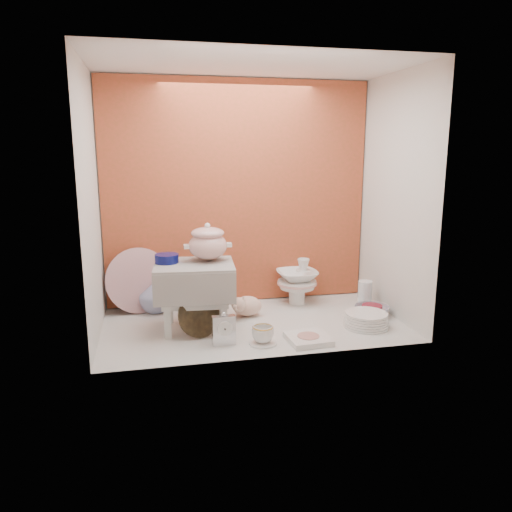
{
  "coord_description": "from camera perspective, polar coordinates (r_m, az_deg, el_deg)",
  "views": [
    {
      "loc": [
        -0.6,
        -2.79,
        1.05
      ],
      "look_at": [
        0.02,
        0.02,
        0.42
      ],
      "focal_mm": 34.63,
      "sensor_mm": 36.0,
      "label": 1
    }
  ],
  "objects": [
    {
      "name": "crystal_bowl",
      "position": [
        3.25,
        13.22,
        -6.22
      ],
      "size": [
        0.29,
        0.29,
        0.07
      ],
      "primitive_type": "imported",
      "rotation": [
        0.0,
        0.0,
        -0.42
      ],
      "color": "silver",
      "rests_on": "ground"
    },
    {
      "name": "mantel_clock",
      "position": [
        2.71,
        -3.73,
        -8.37
      ],
      "size": [
        0.13,
        0.05,
        0.18
      ],
      "primitive_type": "cube",
      "rotation": [
        0.0,
        0.0,
        0.03
      ],
      "color": "silver",
      "rests_on": "ground"
    },
    {
      "name": "plush_pig",
      "position": [
        3.15,
        -1.03,
        -5.75
      ],
      "size": [
        0.28,
        0.24,
        0.14
      ],
      "primitive_type": "ellipsoid",
      "rotation": [
        0.0,
        0.0,
        0.36
      ],
      "color": "beige",
      "rests_on": "ground"
    },
    {
      "name": "niche_shell",
      "position": [
        3.03,
        -1.04,
        10.09
      ],
      "size": [
        1.86,
        1.03,
        1.53
      ],
      "color": "#BD482F",
      "rests_on": "ground"
    },
    {
      "name": "floral_platter",
      "position": [
        3.29,
        -13.38,
        -2.77
      ],
      "size": [
        0.44,
        0.21,
        0.42
      ],
      "primitive_type": null,
      "rotation": [
        0.0,
        0.0,
        0.23
      ],
      "color": "silver",
      "rests_on": "ground"
    },
    {
      "name": "lattice_dish",
      "position": [
        2.79,
        6.05,
        -9.49
      ],
      "size": [
        0.24,
        0.24,
        0.03
      ],
      "primitive_type": "cube",
      "rotation": [
        0.0,
        0.0,
        0.06
      ],
      "color": "white",
      "rests_on": "ground"
    },
    {
      "name": "soup_tureen",
      "position": [
        2.91,
        -5.6,
        1.64
      ],
      "size": [
        0.35,
        0.35,
        0.23
      ],
      "primitive_type": null,
      "rotation": [
        0.0,
        0.0,
        0.37
      ],
      "color": "white",
      "rests_on": "step_stool"
    },
    {
      "name": "blue_white_vase",
      "position": [
        3.29,
        -11.49,
        -4.4
      ],
      "size": [
        0.27,
        0.27,
        0.23
      ],
      "primitive_type": "imported",
      "rotation": [
        0.0,
        0.0,
        0.25
      ],
      "color": "white",
      "rests_on": "ground"
    },
    {
      "name": "dinner_plate_stack",
      "position": [
        3.05,
        12.62,
        -7.19
      ],
      "size": [
        0.35,
        0.35,
        0.09
      ],
      "primitive_type": "cylinder",
      "rotation": [
        0.0,
        0.0,
        -0.38
      ],
      "color": "white",
      "rests_on": "ground"
    },
    {
      "name": "clear_glass_vase",
      "position": [
        3.39,
        12.45,
        -4.37
      ],
      "size": [
        0.11,
        0.11,
        0.18
      ],
      "primitive_type": "cylinder",
      "rotation": [
        0.0,
        0.0,
        0.23
      ],
      "color": "silver",
      "rests_on": "ground"
    },
    {
      "name": "step_stool",
      "position": [
        2.92,
        -7.05,
        -4.66
      ],
      "size": [
        0.49,
        0.43,
        0.4
      ],
      "primitive_type": null,
      "rotation": [
        0.0,
        0.0,
        -0.09
      ],
      "color": "silver",
      "rests_on": "ground"
    },
    {
      "name": "cobalt_bowl",
      "position": [
        2.91,
        -10.27,
        -0.29
      ],
      "size": [
        0.15,
        0.15,
        0.05
      ],
      "primitive_type": "cylinder",
      "rotation": [
        0.0,
        0.0,
        0.05
      ],
      "color": "#0A0F50",
      "rests_on": "step_stool"
    },
    {
      "name": "porcelain_tower",
      "position": [
        3.39,
        4.76,
        -2.91
      ],
      "size": [
        0.32,
        0.32,
        0.32
      ],
      "primitive_type": null,
      "rotation": [
        0.0,
        0.0,
        -0.19
      ],
      "color": "white",
      "rests_on": "ground"
    },
    {
      "name": "gold_rim_teacup",
      "position": [
        2.72,
        0.79,
        -9.0
      ],
      "size": [
        0.14,
        0.14,
        0.09
      ],
      "primitive_type": "imported",
      "rotation": [
        0.0,
        0.0,
        -0.2
      ],
      "color": "white",
      "rests_on": "teacup_saucer"
    },
    {
      "name": "lacquer_tray",
      "position": [
        2.83,
        -6.57,
        -6.8
      ],
      "size": [
        0.27,
        0.18,
        0.25
      ],
      "primitive_type": null,
      "rotation": [
        0.0,
        0.0,
        0.39
      ],
      "color": "black",
      "rests_on": "ground"
    },
    {
      "name": "teacup_saucer",
      "position": [
        2.74,
        0.79,
        -10.02
      ],
      "size": [
        0.16,
        0.16,
        0.01
      ],
      "primitive_type": "cylinder",
      "rotation": [
        0.0,
        0.0,
        0.07
      ],
      "color": "white",
      "rests_on": "ground"
    },
    {
      "name": "ground",
      "position": [
        3.04,
        -0.29,
        -7.86
      ],
      "size": [
        1.8,
        1.8,
        0.0
      ],
      "primitive_type": "plane",
      "color": "silver",
      "rests_on": "ground"
    }
  ]
}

